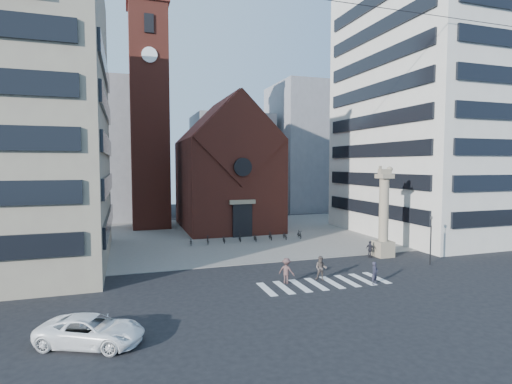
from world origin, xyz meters
TOP-DOWN VIEW (x-y plane):
  - ground at (0.00, 0.00)m, footprint 120.00×120.00m
  - piazza at (0.00, 19.00)m, footprint 46.00×30.00m
  - zebra_crossing at (0.55, -3.00)m, footprint 10.20×3.20m
  - church at (0.00, 25.04)m, footprint 12.00×16.65m
  - campanile at (-10.00, 28.00)m, footprint 5.50×5.50m
  - building_right at (24.00, 12.00)m, footprint 18.00×22.00m
  - bg_block_left at (-20.00, 40.00)m, footprint 16.00×14.00m
  - bg_block_mid at (6.00, 45.00)m, footprint 14.00×12.00m
  - bg_block_right at (22.00, 42.00)m, footprint 16.00×14.00m
  - lion_column at (10.01, 3.00)m, footprint 1.63×1.60m
  - traffic_light at (12.00, -1.00)m, footprint 0.13×0.16m
  - white_car at (-15.10, -8.50)m, footprint 5.62×4.24m
  - pedestrian_0 at (3.95, -4.39)m, footprint 0.72×0.62m
  - pedestrian_1 at (0.68, -2.21)m, footprint 1.14×1.11m
  - pedestrian_2 at (8.58, 3.00)m, footprint 0.67×1.00m
  - pedestrian_3 at (-2.11, -2.10)m, footprint 1.36×1.36m
  - scooter_0 at (-6.67, 13.92)m, footprint 0.79×1.70m
  - scooter_1 at (-4.83, 13.92)m, footprint 0.66×1.63m
  - scooter_2 at (-2.99, 13.92)m, footprint 0.79×1.70m
  - scooter_3 at (-1.16, 13.92)m, footprint 0.66×1.63m
  - scooter_4 at (0.68, 13.92)m, footprint 0.79×1.70m
  - scooter_5 at (2.52, 13.92)m, footprint 0.66×1.63m
  - scooter_6 at (4.36, 13.92)m, footprint 0.79×1.70m
  - scooter_7 at (6.20, 13.92)m, footprint 0.66×1.63m

SIDE VIEW (x-z plane):
  - ground at x=0.00m, z-range 0.00..0.00m
  - zebra_crossing at x=0.55m, z-range 0.00..0.01m
  - piazza at x=0.00m, z-range 0.00..0.05m
  - scooter_0 at x=-6.67m, z-range 0.05..0.91m
  - scooter_2 at x=-2.99m, z-range 0.05..0.91m
  - scooter_4 at x=0.68m, z-range 0.05..0.91m
  - scooter_6 at x=4.36m, z-range 0.05..0.91m
  - scooter_1 at x=-4.83m, z-range 0.05..1.00m
  - scooter_3 at x=-1.16m, z-range 0.05..1.00m
  - scooter_5 at x=2.52m, z-range 0.05..1.00m
  - scooter_7 at x=6.20m, z-range 0.05..1.00m
  - white_car at x=-15.10m, z-range 0.00..1.42m
  - pedestrian_2 at x=8.58m, z-range 0.00..1.58m
  - pedestrian_0 at x=3.95m, z-range 0.00..1.68m
  - pedestrian_1 at x=0.68m, z-range 0.00..1.86m
  - pedestrian_3 at x=-2.11m, z-range 0.00..1.89m
  - traffic_light at x=12.00m, z-range 0.14..4.44m
  - lion_column at x=10.01m, z-range -0.88..7.79m
  - church at x=0.00m, z-range -1.02..16.98m
  - bg_block_mid at x=6.00m, z-range 0.00..18.00m
  - bg_block_left at x=-20.00m, z-range 0.00..22.00m
  - bg_block_right at x=22.00m, z-range 0.00..24.00m
  - campanile at x=-10.00m, z-range 0.14..31.34m
  - building_right at x=24.00m, z-range 0.00..32.00m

